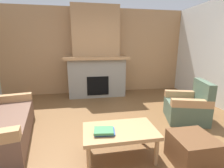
# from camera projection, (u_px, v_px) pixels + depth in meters

# --- Properties ---
(ground) EXTENTS (9.00, 9.00, 0.00)m
(ground) POSITION_uv_depth(u_px,v_px,m) (111.00, 138.00, 2.77)
(ground) COLOR brown
(wall_back_wood_panel) EXTENTS (6.00, 0.12, 2.70)m
(wall_back_wood_panel) POSITION_uv_depth(u_px,v_px,m) (95.00, 52.00, 5.33)
(wall_back_wood_panel) COLOR tan
(wall_back_wood_panel) RESTS_ON ground
(fireplace) EXTENTS (1.90, 0.82, 2.70)m
(fireplace) POSITION_uv_depth(u_px,v_px,m) (96.00, 58.00, 5.02)
(fireplace) COLOR gray
(fireplace) RESTS_ON ground
(armchair) EXTENTS (0.95, 0.95, 0.85)m
(armchair) POSITION_uv_depth(u_px,v_px,m) (188.00, 107.00, 3.43)
(armchair) COLOR #4C604C
(armchair) RESTS_ON ground
(coffee_table) EXTENTS (1.00, 0.60, 0.43)m
(coffee_table) POSITION_uv_depth(u_px,v_px,m) (120.00, 133.00, 2.24)
(coffee_table) COLOR tan
(coffee_table) RESTS_ON ground
(ottoman) EXTENTS (0.52, 0.52, 0.40)m
(ottoman) POSITION_uv_depth(u_px,v_px,m) (192.00, 150.00, 2.15)
(ottoman) COLOR brown
(ottoman) RESTS_ON ground
(book_stack_near_edge) EXTENTS (0.30, 0.25, 0.06)m
(book_stack_near_edge) POSITION_uv_depth(u_px,v_px,m) (104.00, 131.00, 2.13)
(book_stack_near_edge) COLOR #335699
(book_stack_near_edge) RESTS_ON coffee_table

